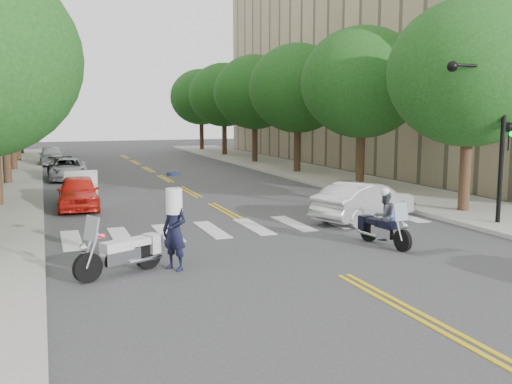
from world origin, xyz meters
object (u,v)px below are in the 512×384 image
officer_standing (175,231)px  convertible (365,201)px  motorcycle_parked (126,252)px  motorcycle_police (383,220)px

officer_standing → convertible: officer_standing is taller
officer_standing → convertible: bearing=81.6°
motorcycle_parked → officer_standing: 1.32m
convertible → motorcycle_parked: bearing=92.2°
motorcycle_police → motorcycle_parked: bearing=-4.8°
motorcycle_parked → convertible: size_ratio=0.52×
motorcycle_police → officer_standing: 6.57m
motorcycle_police → officer_standing: bearing=-3.7°
motorcycle_police → officer_standing: (-6.55, -0.43, 0.22)m
motorcycle_parked → convertible: 10.20m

